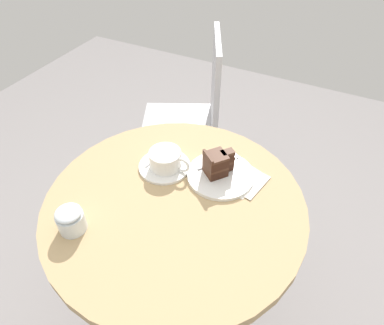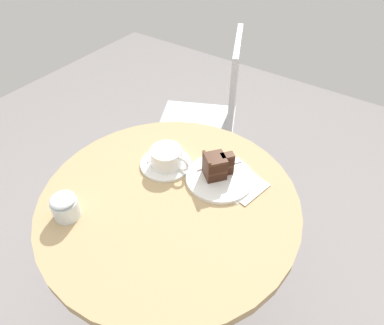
{
  "view_description": "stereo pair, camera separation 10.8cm",
  "coord_description": "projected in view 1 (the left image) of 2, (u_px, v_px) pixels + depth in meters",
  "views": [
    {
      "loc": [
        0.35,
        -0.57,
        1.5
      ],
      "look_at": [
        -0.01,
        0.14,
        0.77
      ],
      "focal_mm": 32.0,
      "sensor_mm": 36.0,
      "label": 1
    },
    {
      "loc": [
        0.44,
        -0.52,
        1.5
      ],
      "look_at": [
        -0.01,
        0.14,
        0.77
      ],
      "focal_mm": 32.0,
      "sensor_mm": 36.0,
      "label": 2
    }
  ],
  "objects": [
    {
      "name": "coffee_cup",
      "position": [
        166.0,
        159.0,
        1.09
      ],
      "size": [
        0.14,
        0.1,
        0.06
      ],
      "color": "white",
      "rests_on": "saucer"
    },
    {
      "name": "fork",
      "position": [
        223.0,
        160.0,
        1.12
      ],
      "size": [
        0.1,
        0.13,
        0.0
      ],
      "rotation": [
        0.0,
        0.0,
        0.92
      ],
      "color": "silver",
      "rests_on": "cake_plate"
    },
    {
      "name": "teaspoon",
      "position": [
        158.0,
        156.0,
        1.15
      ],
      "size": [
        0.02,
        0.1,
        0.0
      ],
      "rotation": [
        0.0,
        0.0,
        1.45
      ],
      "color": "silver",
      "rests_on": "saucer"
    },
    {
      "name": "cake_slice",
      "position": [
        217.0,
        164.0,
        1.06
      ],
      "size": [
        0.09,
        0.1,
        0.09
      ],
      "rotation": [
        0.0,
        0.0,
        0.89
      ],
      "color": "#381E14",
      "rests_on": "cake_plate"
    },
    {
      "name": "ground_plane",
      "position": [
        180.0,
        309.0,
        1.51
      ],
      "size": [
        4.4,
        4.4,
        0.01
      ],
      "primitive_type": "cube",
      "color": "gray",
      "rests_on": "ground"
    },
    {
      "name": "saucer",
      "position": [
        164.0,
        166.0,
        1.12
      ],
      "size": [
        0.17,
        0.17,
        0.01
      ],
      "color": "white",
      "rests_on": "cafe_table"
    },
    {
      "name": "cafe_chair",
      "position": [
        197.0,
        111.0,
        1.7
      ],
      "size": [
        0.51,
        0.51,
        0.91
      ],
      "rotation": [
        0.0,
        0.0,
        5.15
      ],
      "color": "#BCBCC1",
      "rests_on": "ground"
    },
    {
      "name": "cafe_table",
      "position": [
        176.0,
        225.0,
        1.1
      ],
      "size": [
        0.78,
        0.78,
        0.73
      ],
      "color": "tan",
      "rests_on": "ground"
    },
    {
      "name": "napkin",
      "position": [
        242.0,
        178.0,
        1.08
      ],
      "size": [
        0.18,
        0.17,
        0.0
      ],
      "rotation": [
        0.0,
        0.0,
        5.94
      ],
      "color": "silver",
      "rests_on": "cafe_table"
    },
    {
      "name": "sugar_pot",
      "position": [
        71.0,
        220.0,
        0.92
      ],
      "size": [
        0.07,
        0.07,
        0.08
      ],
      "color": "silver",
      "rests_on": "cafe_table"
    },
    {
      "name": "cake_plate",
      "position": [
        220.0,
        175.0,
        1.09
      ],
      "size": [
        0.21,
        0.21,
        0.01
      ],
      "color": "white",
      "rests_on": "cafe_table"
    }
  ]
}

